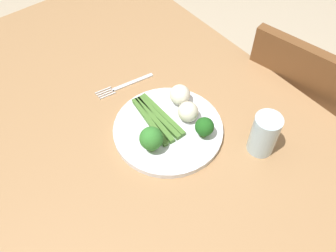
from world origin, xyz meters
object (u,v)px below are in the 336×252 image
(chair, at_px, (302,125))
(cauliflower_mid, at_px, (180,95))
(fork, at_px, (124,86))
(water_glass, at_px, (264,134))
(plate, at_px, (168,129))
(asparagus_bundle, at_px, (156,118))
(broccoli_left, at_px, (204,127))
(dining_table, at_px, (152,167))
(cauliflower_front, at_px, (188,112))
(broccoli_outer_edge, at_px, (151,139))

(chair, distance_m, cauliflower_mid, 0.54)
(fork, relative_size, water_glass, 1.58)
(plate, relative_size, fork, 1.58)
(plate, distance_m, asparagus_bundle, 0.04)
(plate, distance_m, broccoli_left, 0.09)
(dining_table, relative_size, fork, 8.33)
(plate, bearing_deg, chair, -101.95)
(chair, bearing_deg, cauliflower_front, 65.86)
(dining_table, xyz_separation_m, fork, (0.19, -0.05, 0.11))
(chair, relative_size, cauliflower_mid, 16.94)
(chair, relative_size, asparagus_bundle, 5.39)
(plate, bearing_deg, fork, -0.35)
(cauliflower_front, bearing_deg, water_glass, -152.89)
(water_glass, bearing_deg, chair, -79.71)
(broccoli_outer_edge, xyz_separation_m, fork, (0.22, -0.07, -0.05))
(broccoli_outer_edge, bearing_deg, broccoli_left, -110.73)
(chair, bearing_deg, dining_table, 67.46)
(asparagus_bundle, bearing_deg, fork, 178.76)
(cauliflower_front, bearing_deg, fork, 14.99)
(asparagus_bundle, relative_size, cauliflower_front, 3.26)
(dining_table, distance_m, cauliflower_front, 0.18)
(asparagus_bundle, bearing_deg, chair, 76.38)
(chair, height_order, broccoli_outer_edge, chair)
(cauliflower_mid, bearing_deg, plate, 122.01)
(chair, xyz_separation_m, plate, (0.10, 0.49, 0.27))
(dining_table, relative_size, cauliflower_front, 27.86)
(cauliflower_mid, bearing_deg, asparagus_bundle, 96.71)
(plate, xyz_separation_m, cauliflower_front, (-0.01, -0.05, 0.03))
(cauliflower_front, xyz_separation_m, water_glass, (-0.16, -0.08, 0.01))
(water_glass, bearing_deg, plate, 38.96)
(plate, relative_size, water_glass, 2.49)
(broccoli_outer_edge, xyz_separation_m, water_glass, (-0.14, -0.20, 0.00))
(broccoli_left, height_order, broccoli_outer_edge, broccoli_outer_edge)
(dining_table, bearing_deg, fork, -15.58)
(asparagus_bundle, xyz_separation_m, cauliflower_mid, (0.01, -0.08, 0.02))
(cauliflower_mid, height_order, cauliflower_front, cauliflower_mid)
(cauliflower_front, height_order, water_glass, water_glass)
(plate, height_order, fork, plate)
(water_glass, bearing_deg, cauliflower_front, 27.11)
(plate, bearing_deg, cauliflower_front, -98.22)
(cauliflower_mid, xyz_separation_m, cauliflower_front, (-0.05, 0.02, -0.00))
(cauliflower_mid, bearing_deg, cauliflower_front, 160.64)
(cauliflower_front, distance_m, fork, 0.21)
(plate, xyz_separation_m, fork, (0.19, -0.00, -0.01))
(chair, distance_m, plate, 0.57)
(plate, bearing_deg, water_glass, -141.04)
(cauliflower_front, height_order, fork, cauliflower_front)
(dining_table, height_order, broccoli_left, broccoli_left)
(broccoli_left, bearing_deg, asparagus_bundle, 29.05)
(dining_table, distance_m, broccoli_outer_edge, 0.17)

